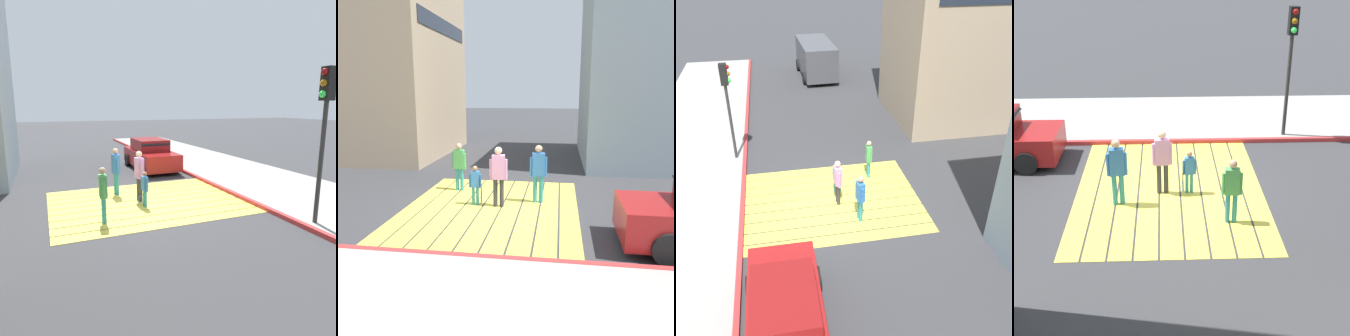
{
  "view_description": "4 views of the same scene",
  "coord_description": "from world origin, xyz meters",
  "views": [
    {
      "loc": [
        3.18,
        9.8,
        3.27
      ],
      "look_at": [
        -0.53,
        0.67,
        1.28
      ],
      "focal_mm": 33.05,
      "sensor_mm": 36.0,
      "label": 1
    },
    {
      "loc": [
        -9.68,
        -1.88,
        3.31
      ],
      "look_at": [
        0.38,
        -0.37,
        1.12
      ],
      "focal_mm": 38.49,
      "sensor_mm": 36.0,
      "label": 2
    },
    {
      "loc": [
        -1.82,
        -11.74,
        8.42
      ],
      "look_at": [
        0.66,
        1.09,
        0.7
      ],
      "focal_mm": 41.81,
      "sensor_mm": 36.0,
      "label": 3
    },
    {
      "loc": [
        11.62,
        -0.12,
        6.08
      ],
      "look_at": [
        0.5,
        0.31,
        0.86
      ],
      "focal_mm": 52.4,
      "sensor_mm": 36.0,
      "label": 4
    }
  ],
  "objects": [
    {
      "name": "car_parked_near_curb",
      "position": [
        -2.0,
        -5.39,
        0.73
      ],
      "size": [
        2.01,
        4.31,
        1.57
      ],
      "color": "maroon",
      "rests_on": "ground"
    },
    {
      "name": "pedestrian_adult_lead",
      "position": [
        1.72,
        1.41,
        0.94
      ],
      "size": [
        0.23,
        0.47,
        1.61
      ],
      "color": "teal",
      "rests_on": "ground"
    },
    {
      "name": "ground_plane",
      "position": [
        0.0,
        0.0,
        0.0
      ],
      "size": [
        120.0,
        120.0,
        0.0
      ],
      "primitive_type": "plane",
      "color": "#38383A"
    },
    {
      "name": "pedestrian_adult_side",
      "position": [
        0.75,
        -1.29,
        1.02
      ],
      "size": [
        0.26,
        0.51,
        1.75
      ],
      "color": "teal",
      "rests_on": "ground"
    },
    {
      "name": "van_down_street",
      "position": [
        1.42,
        15.19,
        1.28
      ],
      "size": [
        2.52,
        5.28,
        2.35
      ],
      "color": "#4C4C51",
      "rests_on": "ground"
    },
    {
      "name": "traffic_light_corner",
      "position": [
        -3.58,
        3.87,
        3.04
      ],
      "size": [
        0.39,
        0.28,
        4.24
      ],
      "color": "#2D2D2D",
      "rests_on": "ground"
    },
    {
      "name": "curb_painted",
      "position": [
        -3.25,
        0.0,
        0.07
      ],
      "size": [
        0.16,
        40.0,
        0.13
      ],
      "primitive_type": "cube",
      "color": "#BC3333",
      "rests_on": "ground"
    },
    {
      "name": "pedestrian_child_with_racket",
      "position": [
        0.22,
        0.5,
        0.66
      ],
      "size": [
        0.28,
        0.38,
        1.19
      ],
      "color": "teal",
      "rests_on": "ground"
    },
    {
      "name": "building_far_north",
      "position": [
        8.5,
        6.98,
        5.82
      ],
      "size": [
        8.0,
        6.04,
        11.63
      ],
      "color": "tan",
      "rests_on": "ground"
    },
    {
      "name": "pedestrian_adult_trailing",
      "position": [
        0.19,
        -0.18,
        1.03
      ],
      "size": [
        0.26,
        0.51,
        1.76
      ],
      "color": "#333338",
      "rests_on": "ground"
    },
    {
      "name": "crosswalk_stripes",
      "position": [
        0.0,
        0.0,
        0.01
      ],
      "size": [
        6.4,
        4.9,
        0.01
      ],
      "color": "#EAD64C",
      "rests_on": "ground"
    }
  ]
}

